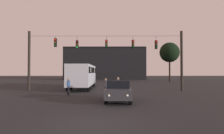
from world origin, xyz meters
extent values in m
plane|color=black|center=(0.00, 24.50, 0.00)|extent=(168.00, 168.00, 0.00)
cylinder|color=black|center=(-8.58, 15.00, 3.37)|extent=(0.28, 0.28, 6.75)
cylinder|color=black|center=(8.58, 15.00, 3.37)|extent=(0.28, 0.28, 6.75)
cylinder|color=black|center=(0.00, 15.00, 6.19)|extent=(17.16, 0.02, 0.02)
cylinder|color=black|center=(-5.61, 15.00, 6.05)|extent=(0.03, 0.03, 0.26)
cube|color=black|center=(-5.61, 15.00, 5.44)|extent=(0.26, 0.32, 0.95)
sphere|color=red|center=(-5.61, 14.82, 5.74)|extent=(0.20, 0.20, 0.20)
sphere|color=#5B3D0C|center=(-5.61, 14.82, 5.44)|extent=(0.20, 0.20, 0.20)
sphere|color=#0C4219|center=(-5.61, 14.82, 5.14)|extent=(0.20, 0.20, 0.20)
cylinder|color=black|center=(-3.17, 15.00, 5.93)|extent=(0.03, 0.03, 0.49)
cube|color=black|center=(-3.17, 15.00, 5.21)|extent=(0.26, 0.32, 0.95)
sphere|color=#510A0A|center=(-3.17, 14.82, 5.51)|extent=(0.20, 0.20, 0.20)
sphere|color=#5B3D0C|center=(-3.17, 14.82, 5.21)|extent=(0.20, 0.20, 0.20)
sphere|color=#1EE04C|center=(-3.17, 14.82, 4.91)|extent=(0.20, 0.20, 0.20)
cylinder|color=black|center=(0.13, 15.00, 5.96)|extent=(0.03, 0.03, 0.44)
cube|color=black|center=(0.13, 15.00, 5.27)|extent=(0.26, 0.32, 0.95)
sphere|color=red|center=(0.13, 14.82, 5.57)|extent=(0.20, 0.20, 0.20)
sphere|color=#5B3D0C|center=(0.13, 14.82, 5.27)|extent=(0.20, 0.20, 0.20)
sphere|color=#0C4219|center=(0.13, 14.82, 4.97)|extent=(0.20, 0.20, 0.20)
cylinder|color=black|center=(3.12, 15.00, 5.96)|extent=(0.03, 0.03, 0.44)
cube|color=black|center=(3.12, 15.00, 5.26)|extent=(0.26, 0.32, 0.95)
sphere|color=red|center=(3.12, 14.82, 5.56)|extent=(0.20, 0.20, 0.20)
sphere|color=#5B3D0C|center=(3.12, 14.82, 5.26)|extent=(0.20, 0.20, 0.20)
sphere|color=#0C4219|center=(3.12, 14.82, 4.96)|extent=(0.20, 0.20, 0.20)
cylinder|color=black|center=(5.73, 15.00, 5.93)|extent=(0.03, 0.03, 0.50)
cube|color=black|center=(5.73, 15.00, 5.21)|extent=(0.26, 0.32, 0.95)
sphere|color=red|center=(5.73, 14.82, 5.51)|extent=(0.20, 0.20, 0.20)
sphere|color=#5B3D0C|center=(5.73, 14.82, 5.21)|extent=(0.20, 0.20, 0.20)
sphere|color=#0C4219|center=(5.73, 14.82, 4.91)|extent=(0.20, 0.20, 0.20)
cube|color=#B7BCC6|center=(-3.03, 18.68, 1.75)|extent=(2.69, 11.04, 2.50)
cube|color=black|center=(-3.03, 18.68, 2.36)|extent=(2.72, 10.38, 0.70)
cylinder|color=black|center=(-4.21, 22.62, 0.50)|extent=(0.30, 1.00, 1.00)
cylinder|color=black|center=(-1.99, 22.66, 0.50)|extent=(0.30, 1.00, 1.00)
cylinder|color=black|center=(-4.10, 16.46, 0.50)|extent=(0.30, 1.00, 1.00)
cylinder|color=black|center=(-1.88, 16.50, 0.50)|extent=(0.30, 1.00, 1.00)
cylinder|color=black|center=(-4.07, 14.48, 0.50)|extent=(0.30, 1.00, 1.00)
cylinder|color=black|center=(-1.85, 14.52, 0.50)|extent=(0.30, 1.00, 1.00)
cube|color=beige|center=(-3.09, 21.98, 2.36)|extent=(2.57, 0.84, 0.56)
cube|color=beige|center=(-2.98, 15.93, 2.36)|extent=(2.57, 0.84, 0.56)
cube|color=#2D2D33|center=(1.24, 6.73, 0.66)|extent=(1.88, 4.33, 0.68)
cube|color=black|center=(1.24, 6.88, 1.26)|extent=(1.63, 2.35, 0.52)
cylinder|color=black|center=(2.00, 5.30, 0.32)|extent=(0.23, 0.64, 0.64)
cylinder|color=black|center=(0.42, 5.33, 0.32)|extent=(0.23, 0.64, 0.64)
cylinder|color=black|center=(2.06, 8.14, 0.32)|extent=(0.23, 0.64, 0.64)
cylinder|color=black|center=(0.48, 8.17, 0.32)|extent=(0.23, 0.64, 0.64)
sphere|color=white|center=(1.78, 4.62, 0.66)|extent=(0.18, 0.18, 0.18)
sphere|color=white|center=(0.62, 4.65, 0.66)|extent=(0.18, 0.18, 0.18)
cylinder|color=black|center=(1.35, 10.78, 0.41)|extent=(0.14, 0.14, 0.82)
cylinder|color=black|center=(1.34, 10.94, 0.41)|extent=(0.14, 0.14, 0.82)
cube|color=silver|center=(1.34, 10.86, 1.13)|extent=(0.25, 0.37, 0.61)
sphere|color=#8C6B51|center=(1.34, 10.86, 1.54)|extent=(0.22, 0.22, 0.22)
cylinder|color=black|center=(-3.28, 10.95, 0.38)|extent=(0.14, 0.14, 0.76)
cylinder|color=black|center=(-3.22, 10.81, 0.38)|extent=(0.14, 0.14, 0.76)
cube|color=#2D4C7F|center=(-3.25, 10.88, 1.05)|extent=(0.36, 0.42, 0.57)
sphere|color=#8C6B51|center=(-3.25, 10.88, 1.43)|extent=(0.21, 0.21, 0.21)
cylinder|color=black|center=(0.17, 10.58, 0.38)|extent=(0.14, 0.14, 0.77)
cylinder|color=black|center=(0.24, 10.73, 0.38)|extent=(0.14, 0.14, 0.77)
cube|color=#4C4C56|center=(0.21, 10.66, 1.06)|extent=(0.36, 0.42, 0.58)
sphere|color=#8C6B51|center=(0.21, 10.66, 1.45)|extent=(0.21, 0.21, 0.21)
cube|color=black|center=(-1.44, 53.68, 4.29)|extent=(22.77, 10.49, 8.58)
cube|color=black|center=(-1.44, 53.68, 8.83)|extent=(22.77, 10.49, 0.50)
cylinder|color=black|center=(13.03, 36.51, 2.43)|extent=(0.34, 0.34, 4.86)
sphere|color=black|center=(13.03, 36.51, 6.35)|extent=(4.26, 4.26, 4.26)
camera|label=1|loc=(0.89, -8.53, 2.14)|focal=33.66mm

